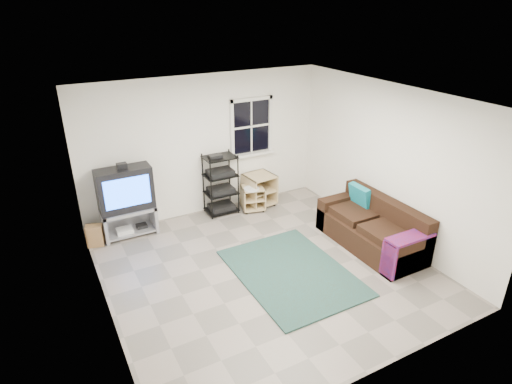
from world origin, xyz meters
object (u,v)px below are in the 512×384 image
av_rack (221,188)px  side_table_left (258,188)px  side_table_right (252,196)px  sofa (373,229)px  tv_unit (126,196)px

av_rack → side_table_left: (0.80, -0.01, -0.17)m
av_rack → side_table_right: 0.65m
sofa → side_table_left: bearing=111.5°
sofa → av_rack: bearing=126.5°
tv_unit → sofa: tv_unit is taller
side_table_left → av_rack: bearing=179.2°
side_table_left → side_table_right: (-0.21, -0.15, -0.06)m
av_rack → side_table_right: (0.59, -0.16, -0.24)m
tv_unit → side_table_right: size_ratio=2.57×
side_table_left → tv_unit: bearing=-179.9°
tv_unit → side_table_right: (2.34, -0.15, -0.45)m
av_rack → sofa: av_rack is taller
side_table_right → side_table_left: bearing=35.2°
tv_unit → side_table_left: tv_unit is taller
side_table_left → side_table_right: bearing=-144.8°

